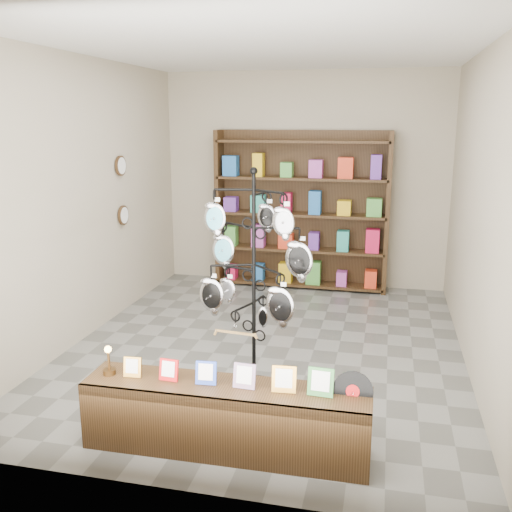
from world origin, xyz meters
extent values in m
plane|color=slate|center=(0.00, 0.00, 0.00)|extent=(5.00, 5.00, 0.00)
plane|color=#AB9F8A|center=(0.00, 2.50, 1.50)|extent=(4.00, 0.00, 4.00)
plane|color=#AB9F8A|center=(0.00, -2.50, 1.50)|extent=(4.00, 0.00, 4.00)
plane|color=#AB9F8A|center=(-2.00, 0.00, 1.50)|extent=(0.00, 5.00, 5.00)
plane|color=#AB9F8A|center=(2.00, 0.00, 1.50)|extent=(0.00, 5.00, 5.00)
plane|color=white|center=(0.00, 0.00, 3.00)|extent=(5.00, 5.00, 0.00)
cylinder|color=black|center=(0.09, -0.97, 0.01)|extent=(0.47, 0.47, 0.03)
cylinder|color=black|center=(0.09, -0.97, 0.96)|extent=(0.04, 0.04, 1.91)
sphere|color=black|center=(0.09, -0.97, 1.93)|extent=(0.06, 0.06, 0.06)
ellipsoid|color=silver|center=(0.13, -0.78, 0.60)|extent=(0.10, 0.05, 0.20)
cube|color=tan|center=(-0.01, -1.23, 0.61)|extent=(0.36, 0.05, 0.04)
cube|color=black|center=(0.12, -1.98, 0.25)|extent=(2.06, 0.45, 0.50)
cube|color=gold|center=(-0.58, -1.99, 0.58)|extent=(0.13, 0.05, 0.15)
cube|color=red|center=(-0.30, -1.98, 0.58)|extent=(0.14, 0.05, 0.16)
cube|color=#263FA5|center=(-0.02, -1.98, 0.59)|extent=(0.15, 0.05, 0.17)
cube|color=#E54C33|center=(0.26, -1.98, 0.59)|extent=(0.16, 0.06, 0.18)
cube|color=gold|center=(0.54, -1.97, 0.60)|extent=(0.17, 0.06, 0.19)
cube|color=#337233|center=(0.79, -1.97, 0.60)|extent=(0.18, 0.06, 0.20)
cylinder|color=black|center=(1.00, -1.92, 0.53)|extent=(0.28, 0.07, 0.28)
cylinder|color=red|center=(1.00, -1.92, 0.53)|extent=(0.09, 0.03, 0.09)
cylinder|color=#472E14|center=(-0.77, -1.99, 0.52)|extent=(0.09, 0.09, 0.04)
cylinder|color=#472E14|center=(-0.77, -1.99, 0.61)|extent=(0.02, 0.02, 0.13)
sphere|color=#FFBF59|center=(-0.77, -1.99, 0.70)|extent=(0.05, 0.05, 0.05)
cube|color=black|center=(0.00, 2.44, 1.10)|extent=(2.40, 0.04, 2.20)
cube|color=black|center=(-1.18, 2.28, 1.10)|extent=(0.06, 0.36, 2.20)
cube|color=black|center=(1.18, 2.28, 1.10)|extent=(0.06, 0.36, 2.20)
cube|color=black|center=(0.00, 2.28, 0.05)|extent=(2.36, 0.36, 0.04)
cube|color=black|center=(0.00, 2.28, 0.55)|extent=(2.36, 0.36, 0.03)
cube|color=black|center=(0.00, 2.28, 1.05)|extent=(2.36, 0.36, 0.04)
cube|color=black|center=(0.00, 2.28, 1.55)|extent=(2.36, 0.36, 0.04)
cube|color=black|center=(0.00, 2.28, 2.05)|extent=(2.36, 0.36, 0.04)
cylinder|color=black|center=(-1.97, 0.80, 1.80)|extent=(0.03, 0.24, 0.24)
cylinder|color=black|center=(-1.97, 0.80, 1.20)|extent=(0.03, 0.24, 0.24)
camera|label=1|loc=(1.17, -5.54, 2.34)|focal=40.00mm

